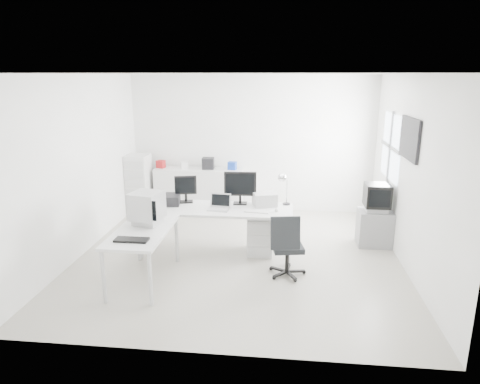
# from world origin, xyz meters

# --- Properties ---
(floor) EXTENTS (5.00, 5.00, 0.01)m
(floor) POSITION_xyz_m (0.00, 0.00, 0.00)
(floor) COLOR beige
(floor) RESTS_ON ground
(ceiling) EXTENTS (5.00, 5.00, 0.01)m
(ceiling) POSITION_xyz_m (0.00, 0.00, 2.80)
(ceiling) COLOR white
(ceiling) RESTS_ON back_wall
(back_wall) EXTENTS (5.00, 0.02, 2.80)m
(back_wall) POSITION_xyz_m (0.00, 2.50, 1.40)
(back_wall) COLOR white
(back_wall) RESTS_ON floor
(left_wall) EXTENTS (0.02, 5.00, 2.80)m
(left_wall) POSITION_xyz_m (-2.50, 0.00, 1.40)
(left_wall) COLOR white
(left_wall) RESTS_ON floor
(right_wall) EXTENTS (0.02, 5.00, 2.80)m
(right_wall) POSITION_xyz_m (2.50, 0.00, 1.40)
(right_wall) COLOR white
(right_wall) RESTS_ON floor
(window) EXTENTS (0.02, 1.20, 1.10)m
(window) POSITION_xyz_m (2.48, 1.20, 1.60)
(window) COLOR white
(window) RESTS_ON right_wall
(wall_picture) EXTENTS (0.04, 0.90, 0.60)m
(wall_picture) POSITION_xyz_m (2.47, 0.10, 1.90)
(wall_picture) COLOR black
(wall_picture) RESTS_ON right_wall
(main_desk) EXTENTS (2.40, 0.80, 0.75)m
(main_desk) POSITION_xyz_m (-0.37, 0.13, 0.38)
(main_desk) COLOR silver
(main_desk) RESTS_ON floor
(side_desk) EXTENTS (0.70, 1.40, 0.75)m
(side_desk) POSITION_xyz_m (-1.22, -0.97, 0.38)
(side_desk) COLOR silver
(side_desk) RESTS_ON floor
(drawer_pedestal) EXTENTS (0.40, 0.50, 0.60)m
(drawer_pedestal) POSITION_xyz_m (0.33, 0.18, 0.30)
(drawer_pedestal) COLOR silver
(drawer_pedestal) RESTS_ON floor
(inkjet_printer) EXTENTS (0.50, 0.41, 0.16)m
(inkjet_printer) POSITION_xyz_m (-1.22, 0.23, 0.83)
(inkjet_printer) COLOR black
(inkjet_printer) RESTS_ON main_desk
(lcd_monitor_small) EXTENTS (0.39, 0.28, 0.45)m
(lcd_monitor_small) POSITION_xyz_m (-0.92, 0.38, 0.97)
(lcd_monitor_small) COLOR black
(lcd_monitor_small) RESTS_ON main_desk
(lcd_monitor_large) EXTENTS (0.53, 0.24, 0.54)m
(lcd_monitor_large) POSITION_xyz_m (-0.02, 0.38, 1.02)
(lcd_monitor_large) COLOR black
(lcd_monitor_large) RESTS_ON main_desk
(laptop) EXTENTS (0.36, 0.37, 0.21)m
(laptop) POSITION_xyz_m (-0.32, 0.03, 0.86)
(laptop) COLOR #B7B7BA
(laptop) RESTS_ON main_desk
(white_keyboard) EXTENTS (0.40, 0.18, 0.02)m
(white_keyboard) POSITION_xyz_m (0.28, -0.02, 0.76)
(white_keyboard) COLOR silver
(white_keyboard) RESTS_ON main_desk
(white_mouse) EXTENTS (0.06, 0.06, 0.06)m
(white_mouse) POSITION_xyz_m (0.58, 0.03, 0.78)
(white_mouse) COLOR silver
(white_mouse) RESTS_ON main_desk
(laser_printer) EXTENTS (0.43, 0.40, 0.21)m
(laser_printer) POSITION_xyz_m (0.38, 0.35, 0.85)
(laser_printer) COLOR #B7B7B7
(laser_printer) RESTS_ON main_desk
(desk_lamp) EXTENTS (0.17, 0.17, 0.49)m
(desk_lamp) POSITION_xyz_m (0.73, 0.43, 1.00)
(desk_lamp) COLOR silver
(desk_lamp) RESTS_ON main_desk
(crt_monitor) EXTENTS (0.52, 0.52, 0.50)m
(crt_monitor) POSITION_xyz_m (-1.22, -0.72, 1.00)
(crt_monitor) COLOR #B7B7BA
(crt_monitor) RESTS_ON side_desk
(black_keyboard) EXTENTS (0.43, 0.17, 0.03)m
(black_keyboard) POSITION_xyz_m (-1.22, -1.37, 0.76)
(black_keyboard) COLOR black
(black_keyboard) RESTS_ON side_desk
(office_chair) EXTENTS (0.63, 0.63, 0.95)m
(office_chair) POSITION_xyz_m (0.76, -0.58, 0.47)
(office_chair) COLOR #222527
(office_chair) RESTS_ON floor
(tv_cabinet) EXTENTS (0.55, 0.45, 0.60)m
(tv_cabinet) POSITION_xyz_m (2.22, 0.70, 0.30)
(tv_cabinet) COLOR gray
(tv_cabinet) RESTS_ON floor
(crt_tv) EXTENTS (0.50, 0.48, 0.45)m
(crt_tv) POSITION_xyz_m (2.22, 0.70, 0.83)
(crt_tv) COLOR black
(crt_tv) RESTS_ON tv_cabinet
(sideboard) EXTENTS (1.82, 0.46, 0.91)m
(sideboard) POSITION_xyz_m (-1.08, 2.24, 0.46)
(sideboard) COLOR silver
(sideboard) RESTS_ON floor
(clutter_box_a) EXTENTS (0.19, 0.17, 0.16)m
(clutter_box_a) POSITION_xyz_m (-1.88, 2.24, 0.99)
(clutter_box_a) COLOR #A21719
(clutter_box_a) RESTS_ON sideboard
(clutter_box_b) EXTENTS (0.17, 0.16, 0.14)m
(clutter_box_b) POSITION_xyz_m (-1.38, 2.24, 0.98)
(clutter_box_b) COLOR silver
(clutter_box_b) RESTS_ON sideboard
(clutter_box_c) EXTENTS (0.24, 0.22, 0.23)m
(clutter_box_c) POSITION_xyz_m (-0.88, 2.24, 1.03)
(clutter_box_c) COLOR black
(clutter_box_c) RESTS_ON sideboard
(clutter_box_d) EXTENTS (0.18, 0.17, 0.16)m
(clutter_box_d) POSITION_xyz_m (-0.38, 2.24, 0.99)
(clutter_box_d) COLOR #173CA6
(clutter_box_d) RESTS_ON sideboard
(clutter_bottle) EXTENTS (0.07, 0.07, 0.22)m
(clutter_bottle) POSITION_xyz_m (-2.18, 2.28, 1.02)
(clutter_bottle) COLOR silver
(clutter_bottle) RESTS_ON sideboard
(filing_cabinet) EXTENTS (0.43, 0.51, 1.22)m
(filing_cabinet) POSITION_xyz_m (-2.28, 1.98, 0.61)
(filing_cabinet) COLOR silver
(filing_cabinet) RESTS_ON floor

